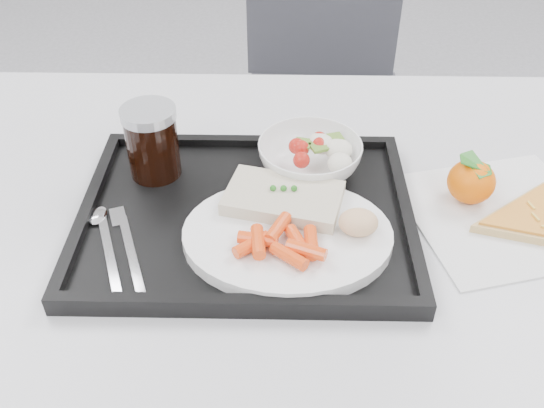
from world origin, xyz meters
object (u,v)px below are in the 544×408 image
chair (323,69)px  salad_bowl (310,157)px  tray (246,216)px  cola_glass (152,141)px  tangerine (471,181)px  pizza_slice (537,220)px  table (291,241)px  dinner_plate (287,236)px

chair → salad_bowl: chair is taller
tray → cola_glass: cola_glass is taller
chair → tangerine: (0.16, -0.83, 0.25)m
tray → pizza_slice: bearing=-0.5°
chair → pizza_slice: chair is taller
tray → tangerine: (0.31, 0.05, 0.03)m
table → cola_glass: cola_glass is taller
salad_bowl → cola_glass: 0.23m
pizza_slice → chair: bearing=105.2°
cola_glass → tangerine: (0.45, -0.04, -0.04)m
dinner_plate → salad_bowl: salad_bowl is taller
table → tangerine: (0.25, 0.02, 0.10)m
table → salad_bowl: bearing=69.1°
tray → salad_bowl: (0.09, 0.10, 0.03)m
table → salad_bowl: salad_bowl is taller
pizza_slice → tangerine: bearing=147.4°
tangerine → dinner_plate: bearing=-157.7°
tray → dinner_plate: size_ratio=1.67×
pizza_slice → dinner_plate: bearing=-171.1°
chair → dinner_plate: bearing=-96.1°
salad_bowl → pizza_slice: bearing=-18.5°
table → pizza_slice: pizza_slice is taller
table → chair: 0.86m
table → tray: bearing=-153.8°
tangerine → pizza_slice: size_ratio=0.31×
dinner_plate → chair: bearing=83.9°
chair → tangerine: bearing=-79.2°
salad_bowl → dinner_plate: bearing=-101.8°
cola_glass → chair: bearing=69.5°
table → cola_glass: (-0.20, 0.06, 0.14)m
table → chair: size_ratio=1.29×
chair → salad_bowl: 0.82m
cola_glass → pizza_slice: bearing=-9.9°
tray → pizza_slice: tray is taller
cola_glass → tangerine: 0.46m
tray → cola_glass: bearing=147.0°
tangerine → salad_bowl: bearing=167.3°
chair → salad_bowl: (-0.07, -0.78, 0.25)m
table → cola_glass: size_ratio=11.11×
chair → tangerine: 0.88m
salad_bowl → tangerine: 0.23m
salad_bowl → tangerine: size_ratio=2.18×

